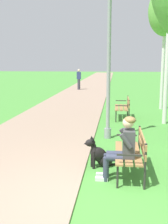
{
  "coord_description": "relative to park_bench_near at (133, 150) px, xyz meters",
  "views": [
    {
      "loc": [
        0.37,
        -4.22,
        2.26
      ],
      "look_at": [
        -0.48,
        3.29,
        0.9
      ],
      "focal_mm": 45.31,
      "sensor_mm": 36.0,
      "label": 1
    }
  ],
  "objects": [
    {
      "name": "park_bench_near",
      "position": [
        0.0,
        0.0,
        0.0
      ],
      "size": [
        0.55,
        1.5,
        0.85
      ],
      "color": "olive",
      "rests_on": "ground"
    },
    {
      "name": "dog_black",
      "position": [
        -0.66,
        0.32,
        -0.25
      ],
      "size": [
        0.79,
        0.46,
        0.71
      ],
      "color": "black",
      "rests_on": "ground"
    },
    {
      "name": "pedestrian_distant",
      "position": [
        -3.31,
        16.85,
        0.33
      ],
      "size": [
        0.32,
        0.22,
        1.65
      ],
      "color": "#383842",
      "rests_on": "ground"
    },
    {
      "name": "park_bench_mid",
      "position": [
        -0.04,
        5.67,
        0.0
      ],
      "size": [
        0.55,
        1.5,
        0.85
      ],
      "color": "olive",
      "rests_on": "ground"
    },
    {
      "name": "ground_plane",
      "position": [
        -0.73,
        -1.29,
        -0.51
      ],
      "size": [
        120.0,
        120.0,
        0.0
      ],
      "primitive_type": "plane",
      "color": "#478E38"
    },
    {
      "name": "person_seated_on_near_bench",
      "position": [
        -0.21,
        -0.3,
        0.17
      ],
      "size": [
        0.74,
        0.49,
        1.25
      ],
      "color": "#33384C",
      "rests_on": "ground"
    },
    {
      "name": "birch_tree_fourth",
      "position": [
        1.81,
        8.24,
        3.96
      ],
      "size": [
        1.55,
        1.39,
        5.63
      ],
      "color": "silver",
      "rests_on": "ground"
    },
    {
      "name": "paved_path",
      "position": [
        -2.7,
        22.71,
        -0.49
      ],
      "size": [
        3.45,
        60.0,
        0.04
      ],
      "primitive_type": "cube",
      "color": "gray",
      "rests_on": "ground"
    },
    {
      "name": "lamp_post_near",
      "position": [
        -0.58,
        2.68,
        1.83
      ],
      "size": [
        0.24,
        0.24,
        4.54
      ],
      "color": "gray",
      "rests_on": "ground"
    }
  ]
}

